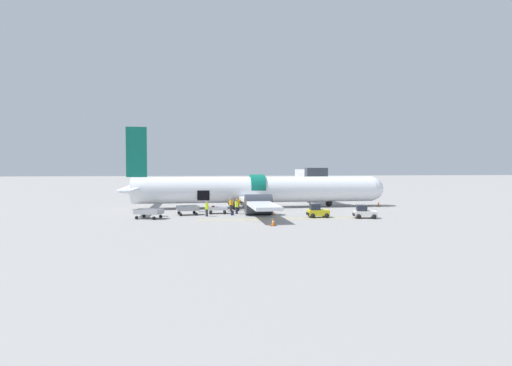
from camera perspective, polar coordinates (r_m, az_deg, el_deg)
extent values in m
plane|color=gray|center=(51.66, 1.61, -4.34)|extent=(500.00, 500.00, 0.00)
cube|color=yellow|center=(46.09, 3.75, -5.12)|extent=(19.73, 0.44, 0.01)
cylinder|color=#4C4C51|center=(67.32, 7.58, -1.55)|extent=(0.60, 0.60, 3.04)
cube|color=silver|center=(67.20, 7.59, 0.84)|extent=(2.58, 9.09, 2.58)
cube|color=#333842|center=(63.42, 8.58, 0.76)|extent=(3.35, 1.60, 3.09)
cylinder|color=white|center=(58.84, 0.12, -0.94)|extent=(35.72, 3.80, 3.80)
sphere|color=white|center=(64.01, 16.13, -0.78)|extent=(3.61, 3.61, 3.61)
cone|color=white|center=(58.87, -17.34, -1.04)|extent=(4.37, 3.50, 3.50)
cylinder|color=#0F6B56|center=(58.79, 0.12, -0.61)|extent=(2.14, 3.81, 3.81)
cube|color=#0F6B56|center=(58.73, -16.71, 4.26)|extent=(2.85, 0.28, 7.06)
cube|color=white|center=(53.83, -17.40, -0.92)|extent=(1.20, 9.95, 0.20)
cube|color=white|center=(63.67, -16.02, -0.45)|extent=(1.20, 9.95, 0.20)
cube|color=white|center=(49.38, 0.13, -2.75)|extent=(2.85, 17.77, 0.40)
cube|color=white|center=(68.08, -2.27, -1.40)|extent=(2.85, 17.77, 0.40)
cylinder|color=#333842|center=(49.52, 0.34, -3.09)|extent=(3.27, 2.57, 2.57)
cylinder|color=#333842|center=(68.03, -2.09, -1.67)|extent=(3.27, 2.57, 2.57)
cube|color=black|center=(56.35, -7.52, -1.77)|extent=(1.70, 0.12, 1.40)
cylinder|color=#56565B|center=(61.59, 10.36, -2.29)|extent=(0.22, 0.22, 1.22)
sphere|color=black|center=(61.64, 10.36, -2.85)|extent=(1.00, 1.00, 1.00)
cylinder|color=#56565B|center=(55.94, -3.11, -2.70)|extent=(0.22, 0.22, 1.22)
sphere|color=black|center=(55.99, -3.10, -3.32)|extent=(1.00, 1.00, 1.00)
cylinder|color=#56565B|center=(61.10, -3.57, -2.29)|extent=(0.22, 0.22, 1.22)
sphere|color=black|center=(61.15, -3.57, -2.86)|extent=(1.00, 1.00, 1.00)
cube|color=yellow|center=(47.83, 8.89, -4.20)|extent=(2.51, 1.45, 0.66)
cube|color=#232833|center=(47.65, 8.40, -3.37)|extent=(1.16, 1.19, 0.74)
cube|color=black|center=(47.54, 7.40, -4.39)|extent=(0.18, 1.20, 0.33)
sphere|color=black|center=(48.27, 7.74, -4.48)|extent=(0.56, 0.56, 0.56)
sphere|color=black|center=(47.05, 8.10, -4.65)|extent=(0.56, 0.56, 0.56)
sphere|color=black|center=(48.69, 9.65, -4.43)|extent=(0.56, 0.56, 0.56)
sphere|color=black|center=(47.47, 10.06, -4.60)|extent=(0.56, 0.56, 0.56)
cube|color=silver|center=(48.19, 15.35, -4.23)|extent=(2.80, 1.94, 0.62)
cube|color=#232833|center=(48.05, 14.83, -3.45)|extent=(1.39, 1.41, 0.70)
cube|color=black|center=(47.99, 13.79, -4.39)|extent=(0.41, 1.23, 0.31)
sphere|color=black|center=(48.72, 14.21, -4.46)|extent=(0.56, 0.56, 0.56)
sphere|color=black|center=(47.43, 14.45, -4.64)|extent=(0.56, 0.56, 0.56)
sphere|color=black|center=(49.02, 16.21, -4.44)|extent=(0.56, 0.56, 0.56)
sphere|color=black|center=(47.74, 16.51, -4.62)|extent=(0.56, 0.56, 0.56)
cube|color=silver|center=(51.44, -5.50, -3.82)|extent=(2.64, 1.68, 0.05)
cube|color=silver|center=(51.42, -4.11, -3.59)|extent=(0.15, 1.53, 0.36)
cube|color=silver|center=(50.68, -5.51, -3.67)|extent=(2.50, 0.21, 0.36)
cube|color=silver|center=(52.15, -5.50, -3.51)|extent=(2.50, 0.21, 0.36)
cube|color=#333338|center=(51.47, -3.58, -4.04)|extent=(0.90, 0.13, 0.06)
sphere|color=black|center=(50.71, -4.50, -4.24)|extent=(0.40, 0.40, 0.40)
sphere|color=black|center=(52.23, -4.51, -4.05)|extent=(0.40, 0.40, 0.40)
sphere|color=black|center=(50.72, -6.52, -4.24)|extent=(0.40, 0.40, 0.40)
sphere|color=black|center=(52.25, -6.47, -4.06)|extent=(0.40, 0.40, 0.40)
cube|color=#4C1E1E|center=(51.46, -6.13, -3.52)|extent=(0.37, 0.25, 0.49)
cube|color=#1E2347|center=(51.37, -5.50, -3.63)|extent=(0.43, 0.34, 0.30)
cube|color=#999BA0|center=(50.38, -9.76, -3.84)|extent=(2.95, 2.13, 0.05)
cube|color=#999BA0|center=(50.53, -8.26, -3.49)|extent=(0.32, 1.73, 0.52)
cube|color=#999BA0|center=(49.52, -9.64, -3.61)|extent=(2.64, 0.46, 0.52)
cube|color=#999BA0|center=(51.18, -9.88, -3.43)|extent=(2.64, 0.46, 0.52)
cube|color=#333338|center=(50.67, -7.72, -4.09)|extent=(0.90, 0.21, 0.06)
sphere|color=black|center=(49.69, -8.54, -4.39)|extent=(0.40, 0.40, 0.40)
sphere|color=black|center=(51.41, -8.83, -4.17)|extent=(0.40, 0.40, 0.40)
sphere|color=black|center=(49.45, -10.72, -4.43)|extent=(0.40, 0.40, 0.40)
sphere|color=black|center=(51.17, -10.94, -4.21)|extent=(0.40, 0.40, 0.40)
cube|color=black|center=(50.47, -10.17, -3.54)|extent=(0.38, 0.21, 0.47)
cube|color=black|center=(50.39, -9.40, -3.60)|extent=(0.54, 0.36, 0.38)
cube|color=#14472D|center=(50.57, -8.70, -3.57)|extent=(0.50, 0.27, 0.38)
cube|color=#999BA0|center=(47.68, -15.08, -4.24)|extent=(3.47, 2.70, 0.05)
cube|color=#999BA0|center=(46.98, -13.46, -3.98)|extent=(0.67, 1.62, 0.49)
cube|color=#999BA0|center=(46.93, -15.55, -4.01)|extent=(2.82, 1.14, 0.49)
cube|color=#999BA0|center=(48.38, -14.63, -3.82)|extent=(2.82, 1.14, 0.49)
cube|color=#333338|center=(46.83, -12.92, -4.64)|extent=(0.87, 0.40, 0.06)
sphere|color=black|center=(46.48, -14.39, -4.88)|extent=(0.40, 0.40, 0.40)
sphere|color=black|center=(48.00, -13.46, -4.65)|extent=(0.40, 0.40, 0.40)
sphere|color=black|center=(47.49, -16.70, -4.76)|extent=(0.40, 0.40, 0.40)
sphere|color=black|center=(48.98, -15.72, -4.54)|extent=(0.40, 0.40, 0.40)
cube|color=#1E2347|center=(47.32, -13.77, -3.99)|extent=(0.40, 0.30, 0.41)
cube|color=#1E2347|center=(47.89, -15.83, -3.93)|extent=(0.49, 0.37, 0.42)
cube|color=olive|center=(47.05, -14.59, -4.05)|extent=(0.48, 0.32, 0.38)
cylinder|color=#1E2338|center=(50.94, -2.78, -3.93)|extent=(0.45, 0.45, 0.89)
cylinder|color=#CCE523|center=(50.86, -2.78, -3.03)|extent=(0.58, 0.58, 0.70)
sphere|color=brown|center=(50.82, -2.78, -2.50)|extent=(0.25, 0.25, 0.25)
cylinder|color=#CCE523|center=(50.68, -2.60, -3.14)|extent=(0.19, 0.19, 0.65)
cylinder|color=#CCE523|center=(51.06, -2.96, -3.10)|extent=(0.19, 0.19, 0.65)
cylinder|color=#2D2D33|center=(48.64, -7.05, -4.24)|extent=(0.42, 0.42, 0.88)
cylinder|color=#B7E019|center=(48.55, -7.05, -3.32)|extent=(0.54, 0.54, 0.69)
sphere|color=tan|center=(48.51, -7.06, -2.77)|extent=(0.24, 0.24, 0.24)
cylinder|color=#B7E019|center=(48.34, -6.94, -3.43)|extent=(0.17, 0.17, 0.63)
cylinder|color=#B7E019|center=(48.78, -7.17, -3.39)|extent=(0.17, 0.17, 0.63)
cylinder|color=black|center=(54.59, -2.58, -3.53)|extent=(0.45, 0.45, 0.88)
cylinder|color=orange|center=(54.52, -2.58, -2.70)|extent=(0.57, 0.57, 0.69)
sphere|color=brown|center=(54.48, -2.58, -2.21)|extent=(0.24, 0.24, 0.24)
cylinder|color=orange|center=(54.64, -2.81, -2.77)|extent=(0.18, 0.18, 0.64)
cylinder|color=orange|center=(54.41, -2.35, -2.79)|extent=(0.18, 0.18, 0.64)
cylinder|color=#2D2D33|center=(54.26, -3.60, -3.58)|extent=(0.43, 0.43, 0.84)
cylinder|color=orange|center=(54.19, -3.60, -2.79)|extent=(0.56, 0.56, 0.66)
sphere|color=#9E7556|center=(54.15, -3.60, -2.32)|extent=(0.23, 0.23, 0.23)
cylinder|color=orange|center=(54.33, -3.80, -2.85)|extent=(0.18, 0.18, 0.61)
cylinder|color=orange|center=(54.06, -3.40, -2.88)|extent=(0.18, 0.18, 0.61)
cube|color=#1E2347|center=(49.42, -3.40, -4.34)|extent=(0.38, 0.22, 0.50)
cube|color=black|center=(49.39, -3.40, -3.98)|extent=(0.23, 0.07, 0.12)
cube|color=black|center=(63.49, 17.11, -3.21)|extent=(0.53, 0.53, 0.03)
cone|color=orange|center=(63.45, 17.12, -2.89)|extent=(0.40, 0.40, 0.75)
cylinder|color=white|center=(63.45, 17.12, -2.85)|extent=(0.23, 0.23, 0.09)
cube|color=black|center=(40.62, 2.47, -6.09)|extent=(0.59, 0.59, 0.03)
cone|color=orange|center=(40.57, 2.48, -5.59)|extent=(0.44, 0.44, 0.75)
cylinder|color=white|center=(40.56, 2.48, -5.53)|extent=(0.25, 0.25, 0.09)
cube|color=black|center=(49.74, 2.37, -4.57)|extent=(0.59, 0.59, 0.03)
cone|color=orange|center=(49.71, 2.38, -4.27)|extent=(0.44, 0.44, 0.56)
cylinder|color=white|center=(49.70, 2.38, -4.23)|extent=(0.25, 0.25, 0.07)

